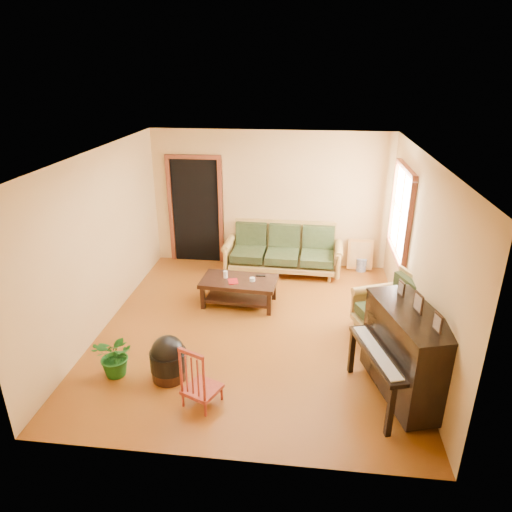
# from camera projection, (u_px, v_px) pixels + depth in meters

# --- Properties ---
(floor) EXTENTS (5.00, 5.00, 0.00)m
(floor) POSITION_uv_depth(u_px,v_px,m) (254.00, 328.00, 6.88)
(floor) COLOR #63310D
(floor) RESTS_ON ground
(doorway) EXTENTS (1.08, 0.16, 2.05)m
(doorway) POSITION_uv_depth(u_px,v_px,m) (196.00, 211.00, 8.91)
(doorway) COLOR black
(doorway) RESTS_ON floor
(window) EXTENTS (0.12, 1.36, 1.46)m
(window) POSITION_uv_depth(u_px,v_px,m) (401.00, 213.00, 7.25)
(window) COLOR white
(window) RESTS_ON right_wall
(sofa) EXTENTS (2.18, 0.98, 0.92)m
(sofa) POSITION_uv_depth(u_px,v_px,m) (283.00, 250.00, 8.58)
(sofa) COLOR olive
(sofa) RESTS_ON floor
(coffee_table) EXTENTS (1.26, 0.75, 0.44)m
(coffee_table) POSITION_uv_depth(u_px,v_px,m) (239.00, 292.00, 7.50)
(coffee_table) COLOR black
(coffee_table) RESTS_ON floor
(armchair) EXTENTS (1.17, 1.20, 0.93)m
(armchair) POSITION_uv_depth(u_px,v_px,m) (388.00, 308.00, 6.51)
(armchair) COLOR olive
(armchair) RESTS_ON floor
(piano) EXTENTS (1.11, 1.47, 1.15)m
(piano) POSITION_uv_depth(u_px,v_px,m) (407.00, 356.00, 5.25)
(piano) COLOR black
(piano) RESTS_ON floor
(footstool) EXTENTS (0.59, 0.59, 0.44)m
(footstool) POSITION_uv_depth(u_px,v_px,m) (169.00, 363.00, 5.72)
(footstool) COLOR black
(footstool) RESTS_ON floor
(red_chair) EXTENTS (0.51, 0.53, 0.80)m
(red_chair) POSITION_uv_depth(u_px,v_px,m) (201.00, 375.00, 5.21)
(red_chair) COLOR maroon
(red_chair) RESTS_ON floor
(leaning_frame) EXTENTS (0.48, 0.12, 0.63)m
(leaning_frame) POSITION_uv_depth(u_px,v_px,m) (360.00, 254.00, 8.74)
(leaning_frame) COLOR #BC843E
(leaning_frame) RESTS_ON floor
(ceramic_crock) EXTENTS (0.23, 0.23, 0.24)m
(ceramic_crock) POSITION_uv_depth(u_px,v_px,m) (361.00, 265.00, 8.77)
(ceramic_crock) COLOR #354F9F
(ceramic_crock) RESTS_ON floor
(potted_plant) EXTENTS (0.64, 0.59, 0.58)m
(potted_plant) POSITION_uv_depth(u_px,v_px,m) (116.00, 356.00, 5.74)
(potted_plant) COLOR #185618
(potted_plant) RESTS_ON floor
(book) EXTENTS (0.20, 0.24, 0.02)m
(book) POSITION_uv_depth(u_px,v_px,m) (228.00, 282.00, 7.32)
(book) COLOR maroon
(book) RESTS_ON coffee_table
(candle) EXTENTS (0.08, 0.08, 0.12)m
(candle) POSITION_uv_depth(u_px,v_px,m) (226.00, 274.00, 7.47)
(candle) COLOR silver
(candle) RESTS_ON coffee_table
(glass_jar) EXTENTS (0.09, 0.09, 0.06)m
(glass_jar) POSITION_uv_depth(u_px,v_px,m) (252.00, 279.00, 7.36)
(glass_jar) COLOR silver
(glass_jar) RESTS_ON coffee_table
(remote) EXTENTS (0.16, 0.05, 0.02)m
(remote) POSITION_uv_depth(u_px,v_px,m) (261.00, 276.00, 7.54)
(remote) COLOR black
(remote) RESTS_ON coffee_table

